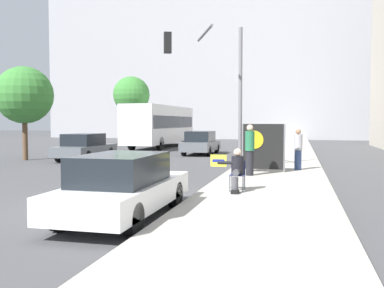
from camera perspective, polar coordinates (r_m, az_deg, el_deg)
ground_plane at (r=10.80m, az=-10.59°, el=-8.43°), size 160.00×160.00×0.00m
sidewalk_curb at (r=24.72m, az=11.95°, el=-1.80°), size 3.74×90.00×0.17m
building_backdrop_far at (r=58.51m, az=7.67°, el=12.94°), size 52.00×12.00×24.50m
seated_protester at (r=12.04m, az=5.92°, el=-3.27°), size 0.96×0.77×1.20m
jogger_on_sidewalk at (r=15.64m, az=7.71°, el=-0.71°), size 0.34×0.34×1.85m
pedestrian_behind at (r=17.81m, az=13.96°, el=-0.68°), size 0.34×0.34×1.65m
protest_banner at (r=16.86m, az=9.44°, el=-0.34°), size 1.67×0.06×1.87m
traffic_light_pole at (r=18.05m, az=2.93°, el=9.46°), size 3.11×2.87×5.89m
parked_car_curbside at (r=9.55m, az=-9.14°, el=-5.57°), size 1.74×4.51×1.43m
car_on_road_nearest at (r=24.27m, az=-14.09°, el=-0.39°), size 1.82×4.41×1.47m
car_on_road_midblock at (r=27.73m, az=1.18°, el=0.15°), size 1.79×4.48×1.52m
city_bus_on_road at (r=35.22m, az=-4.18°, el=2.69°), size 2.53×11.62×3.38m
street_tree_near_curb at (r=25.38m, az=-21.46°, el=6.07°), size 3.14×3.14×5.17m
street_tree_midblock at (r=37.30m, az=-8.08°, el=6.49°), size 3.14×3.14×6.01m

